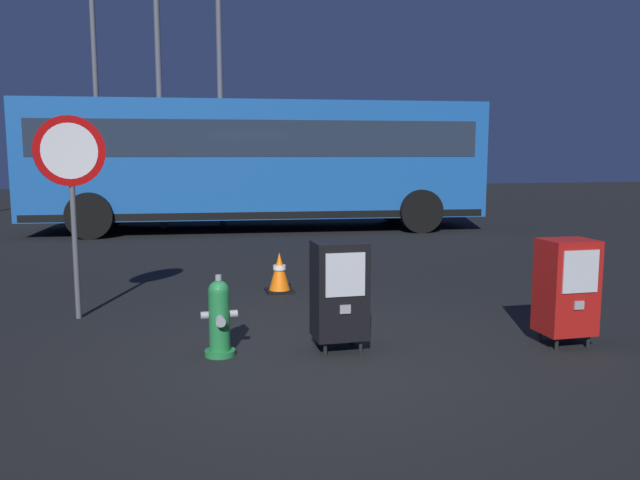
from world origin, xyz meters
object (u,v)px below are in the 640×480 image
stop_sign (71,174)px  street_light_near_left (158,61)px  fire_hydrant (219,318)px  street_light_near_right (95,79)px  bus_near (258,158)px  traffic_cone (279,273)px  newspaper_box_secondary (339,290)px  street_light_far_right (220,74)px  newspaper_box_primary (566,286)px  bus_far (222,157)px

stop_sign → street_light_near_left: 8.99m
fire_hydrant → street_light_near_left: bearing=93.0°
street_light_near_right → bus_near: bearing=-35.0°
stop_sign → traffic_cone: 2.89m
newspaper_box_secondary → street_light_far_right: 11.19m
newspaper_box_primary → bus_far: 15.03m
traffic_cone → bus_far: bus_far is taller
street_light_near_left → street_light_near_right: street_light_near_left is taller
newspaper_box_primary → street_light_near_right: bearing=113.0°
stop_sign → street_light_far_right: bearing=75.3°
newspaper_box_primary → street_light_far_right: street_light_far_right is taller
newspaper_box_primary → stop_sign: bearing=155.6°
newspaper_box_primary → street_light_far_right: size_ratio=0.16×
street_light_far_right → newspaper_box_primary: bearing=-78.2°
bus_far → newspaper_box_secondary: bearing=-95.2°
fire_hydrant → newspaper_box_secondary: newspaper_box_secondary is taller
street_light_far_right → bus_near: bearing=-53.1°
street_light_near_left → street_light_near_right: bearing=128.9°
traffic_cone → bus_near: 7.27m
fire_hydrant → street_light_near_left: street_light_near_left is taller
street_light_far_right → traffic_cone: bearing=-89.6°
bus_near → bus_far: size_ratio=1.00×
stop_sign → traffic_cone: (2.42, 0.84, -1.34)m
fire_hydrant → street_light_near_left: (-0.54, 10.31, 3.64)m
fire_hydrant → bus_near: size_ratio=0.07×
street_light_far_right → newspaper_box_secondary: bearing=-89.1°
traffic_cone → bus_far: 11.99m
traffic_cone → newspaper_box_secondary: bearing=-87.5°
fire_hydrant → bus_near: bus_near is taller
street_light_near_left → bus_far: bearing=66.4°
fire_hydrant → stop_sign: stop_sign is taller
fire_hydrant → stop_sign: size_ratio=0.33×
newspaper_box_secondary → street_light_near_right: (-3.27, 12.41, 3.18)m
newspaper_box_primary → traffic_cone: bearing=127.3°
newspaper_box_secondary → stop_sign: size_ratio=0.46×
newspaper_box_primary → newspaper_box_secondary: bearing=170.6°
fire_hydrant → stop_sign: bearing=130.2°
newspaper_box_secondary → stop_sign: 3.25m
fire_hydrant → newspaper_box_secondary: 1.13m
newspaper_box_secondary → fire_hydrant: bearing=176.0°
fire_hydrant → street_light_near_right: street_light_near_right is taller
bus_far → fire_hydrant: bearing=-99.6°
bus_near → traffic_cone: bearing=-90.8°
newspaper_box_secondary → stop_sign: bearing=145.1°
bus_far → street_light_near_right: 4.50m
stop_sign → bus_far: (2.68, 12.73, 0.11)m
fire_hydrant → newspaper_box_primary: newspaper_box_primary is taller
newspaper_box_secondary → street_light_near_left: street_light_near_left is taller
newspaper_box_primary → traffic_cone: newspaper_box_primary is taller
stop_sign → street_light_near_left: bearing=84.1°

